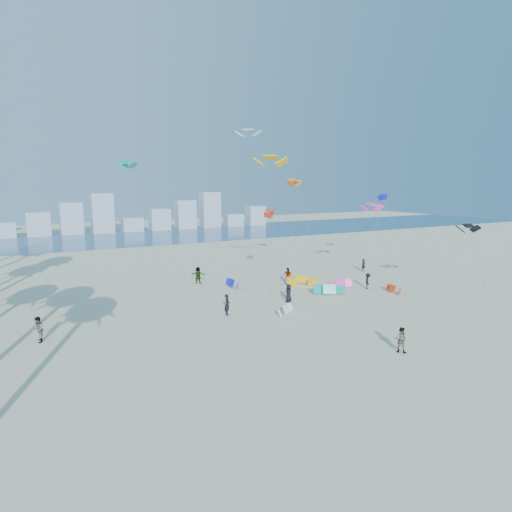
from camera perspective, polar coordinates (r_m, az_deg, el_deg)
name	(u,v)px	position (r m, az deg, el deg)	size (l,w,h in m)	color
ground	(356,396)	(23.35, 12.92, -17.43)	(220.00, 220.00, 0.00)	beige
ocean	(105,238)	(89.18, -19.20, 2.22)	(220.00, 220.00, 0.00)	navy
kitesurfer_near	(227,305)	(35.21, -3.78, -6.37)	(0.63, 0.41, 1.73)	black
kitesurfer_mid	(401,340)	(29.16, 18.44, -10.36)	(0.79, 0.62, 1.64)	gray
kitesurfers_far	(247,285)	(41.88, -1.24, -3.80)	(36.14, 12.36, 1.80)	black
grounded_kites	(314,287)	(42.89, 7.64, -4.11)	(14.64, 13.03, 1.00)	silver
flying_kites	(283,171)	(48.50, 3.57, 11.03)	(31.35, 32.35, 17.94)	red
distant_skyline	(90,219)	(98.57, -20.94, 4.57)	(85.00, 3.00, 8.40)	#9EADBF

